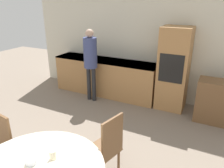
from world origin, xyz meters
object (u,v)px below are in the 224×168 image
oven_unit (174,69)px  cup (53,155)px  chair_far_right (107,147)px  person_standing (90,57)px  bowl_centre (31,161)px  sideboard (224,103)px

oven_unit → cup: bearing=-99.2°
oven_unit → chair_far_right: bearing=-95.5°
person_standing → chair_far_right: bearing=-53.5°
chair_far_right → bowl_centre: bearing=-13.6°
sideboard → chair_far_right: chair_far_right is taller
sideboard → oven_unit: bearing=166.8°
oven_unit → person_standing: (-1.82, -0.50, 0.17)m
person_standing → sideboard: bearing=4.9°
chair_far_right → person_standing: (-1.56, 2.11, 0.52)m
sideboard → cup: 3.47m
sideboard → cup: bearing=-117.9°
chair_far_right → bowl_centre: chair_far_right is taller
cup → bowl_centre: cup is taller
chair_far_right → bowl_centre: size_ratio=8.21×
person_standing → cup: (1.28, -2.80, -0.25)m
person_standing → bowl_centre: bearing=-69.0°
cup → bowl_centre: bearing=-135.6°
bowl_centre → person_standing: bearing=111.0°
cup → bowl_centre: size_ratio=0.80×
chair_far_right → person_standing: person_standing is taller
sideboard → person_standing: size_ratio=0.60×
chair_far_right → cup: size_ratio=10.24×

